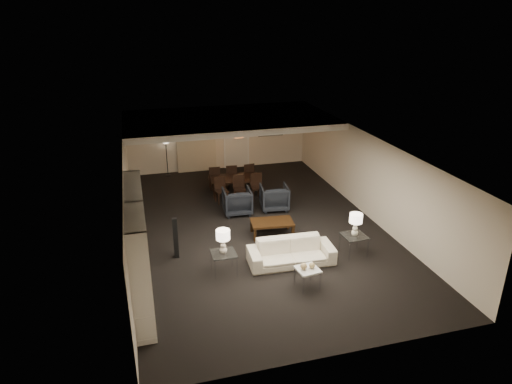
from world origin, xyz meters
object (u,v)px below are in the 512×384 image
at_px(side_table_right, 354,245).
at_px(vase_amber, 138,245).
at_px(floor_lamp, 167,157).
at_px(armchair_right, 274,197).
at_px(sofa, 291,252).
at_px(television, 139,237).
at_px(chair_nr, 257,187).
at_px(vase_blue, 141,281).
at_px(dining_table, 235,186).
at_px(table_lamp_right, 355,225).
at_px(coffee_table, 272,228).
at_px(floor_speaker, 176,238).
at_px(armchair_left, 237,201).
at_px(chair_fm, 231,176).
at_px(marble_table, 307,278).
at_px(chair_nl, 222,191).
at_px(chair_fr, 247,174).
at_px(chair_fl, 214,177).
at_px(pendant_light, 238,133).
at_px(table_lamp_left, 223,242).
at_px(side_table_left, 224,263).
at_px(chair_nm, 240,189).

distance_m(side_table_right, vase_amber, 5.61).
bearing_deg(floor_lamp, armchair_right, -54.13).
height_order(sofa, floor_lamp, floor_lamp).
distance_m(television, chair_nr, 5.53).
bearing_deg(vase_blue, side_table_right, 17.60).
height_order(vase_amber, dining_table, vase_amber).
bearing_deg(table_lamp_right, floor_lamp, 118.77).
bearing_deg(side_table_right, floor_lamp, 118.77).
bearing_deg(coffee_table, floor_speaker, -168.84).
distance_m(coffee_table, armchair_left, 1.81).
bearing_deg(chair_fm, marble_table, 96.86).
xyz_separation_m(coffee_table, dining_table, (-0.30, 3.27, 0.08)).
bearing_deg(armchair_left, vase_blue, 61.99).
bearing_deg(armchair_left, chair_nl, -68.60).
relative_size(sofa, television, 1.99).
xyz_separation_m(sofa, chair_fr, (0.30, 5.52, 0.12)).
distance_m(armchair_left, chair_nr, 1.28).
xyz_separation_m(coffee_table, chair_fl, (-0.90, 3.92, 0.22)).
distance_m(armchair_left, floor_speaker, 3.08).
xyz_separation_m(pendant_light, marble_table, (0.00, -6.79, -1.68)).
bearing_deg(coffee_table, chair_fm, 94.43).
distance_m(armchair_right, vase_blue, 6.57).
relative_size(sofa, floor_lamp, 1.44).
xyz_separation_m(sofa, coffee_table, (0.00, 1.60, -0.10)).
height_order(table_lamp_left, vase_blue, vase_blue).
bearing_deg(chair_fl, chair_nr, 136.95).
height_order(vase_amber, chair_nr, vase_amber).
xyz_separation_m(side_table_left, marble_table, (1.70, -1.10, -0.03)).
relative_size(pendant_light, television, 0.49).
distance_m(vase_blue, chair_nl, 6.53).
height_order(television, chair_nm, television).
bearing_deg(dining_table, armchair_right, -53.70).
height_order(vase_blue, chair_fr, vase_blue).
bearing_deg(coffee_table, vase_amber, -142.44).
height_order(sofa, side_table_left, sofa).
bearing_deg(television, chair_fr, -36.75).
xyz_separation_m(chair_nl, chair_nm, (0.60, 0.00, 0.00)).
bearing_deg(vase_blue, floor_speaker, 71.88).
height_order(chair_nm, chair_fl, same).
height_order(side_table_left, chair_nl, chair_nl).
bearing_deg(pendant_light, armchair_left, -104.08).
xyz_separation_m(sofa, chair_fl, (-0.90, 5.52, 0.12)).
height_order(armchair_left, floor_lamp, floor_lamp).
relative_size(sofa, chair_fl, 2.46).
bearing_deg(chair_fl, coffee_table, 107.22).
distance_m(chair_nr, chair_fl, 1.77).
relative_size(vase_blue, chair_nr, 0.22).
height_order(side_table_right, chair_nm, chair_nm).
bearing_deg(pendant_light, table_lamp_right, -73.36).
xyz_separation_m(floor_speaker, chair_fr, (3.01, 4.45, -0.11)).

